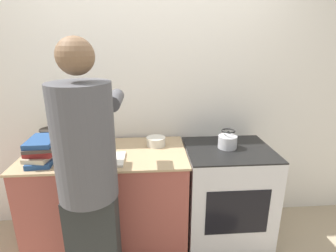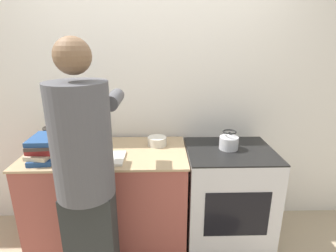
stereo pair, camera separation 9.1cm
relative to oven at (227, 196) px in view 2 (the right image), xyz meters
The scene contains 11 objects.
wall_back 1.16m from the oven, 147.82° to the left, with size 8.00×0.05×2.60m.
counter 1.04m from the oven, behind, with size 1.33×0.69×0.89m.
oven is the anchor object (origin of this frame).
person 1.29m from the oven, 153.21° to the right, with size 0.40×0.64×1.79m.
cutting_board 1.16m from the oven, behind, with size 0.39×0.25×0.02m.
knife 1.19m from the oven, behind, with size 0.20×0.12×0.01m.
kettle 0.52m from the oven, 121.01° to the left, with size 0.16×0.16×0.16m.
bowl_prep 1.38m from the oven, behind, with size 0.16×0.16×0.08m.
bowl_mixing 0.79m from the oven, 166.43° to the left, with size 0.17×0.17×0.08m.
canister_jar 1.59m from the oven, behind, with size 0.17×0.17×0.18m.
book_stack 1.58m from the oven, behind, with size 0.24×0.30×0.18m.
Camera 2 is at (0.08, -1.70, 1.75)m, focal length 28.00 mm.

